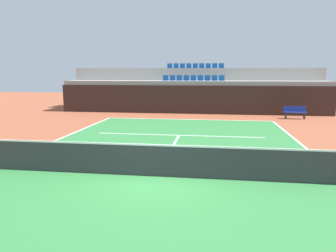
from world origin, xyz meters
The scene contains 12 objects.
ground_plane centered at (0.00, 0.00, 0.00)m, with size 80.00×80.00×0.00m, color brown.
court_surface centered at (0.00, 0.00, 0.01)m, with size 11.00×24.00×0.01m, color #2D7238.
baseline_far centered at (0.00, 11.95, 0.01)m, with size 11.00×0.10×0.00m, color white.
service_line_far centered at (0.00, 6.40, 0.01)m, with size 8.26×0.10×0.00m, color white.
centre_service_line centered at (0.00, 3.20, 0.01)m, with size 0.10×6.40×0.00m, color white.
back_wall centered at (0.00, 15.22, 1.07)m, with size 20.69×0.30×2.15m, color black.
stands_tier_lower centered at (0.00, 16.57, 1.24)m, with size 20.69×2.40×2.48m, color #9E9E99.
stands_tier_upper centered at (0.00, 18.97, 1.74)m, with size 20.69×2.40×3.49m, color #9E9E99.
seating_row_lower centered at (0.00, 16.67, 2.60)m, with size 4.93×0.44×0.44m.
seating_row_upper centered at (0.00, 19.07, 3.61)m, with size 4.93×0.44×0.44m.
tennis_net centered at (0.00, 0.00, 0.51)m, with size 11.08×0.08×1.07m.
player_bench centered at (7.13, 13.39, 0.51)m, with size 1.50×0.40×0.85m.
Camera 1 is at (1.66, -8.87, 3.02)m, focal length 33.78 mm.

